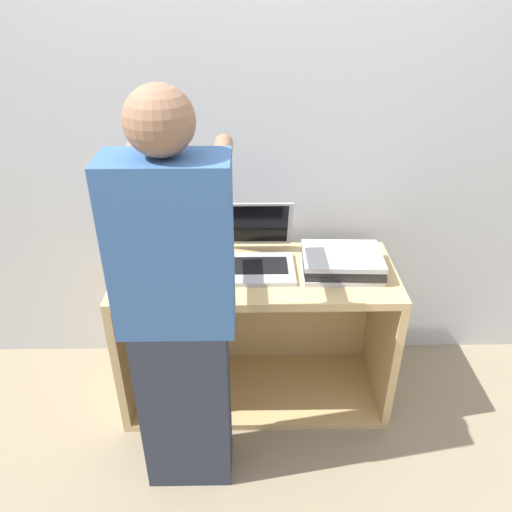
{
  "coord_description": "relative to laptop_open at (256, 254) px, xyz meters",
  "views": [
    {
      "loc": [
        -0.03,
        -1.6,
        1.87
      ],
      "look_at": [
        0.0,
        0.18,
        0.84
      ],
      "focal_mm": 35.0,
      "sensor_mm": 36.0,
      "label": 1
    }
  ],
  "objects": [
    {
      "name": "cart",
      "position": [
        0.0,
        0.01,
        -0.41
      ],
      "size": [
        1.23,
        0.51,
        0.72
      ],
      "color": "tan",
      "rests_on": "ground_plane"
    },
    {
      "name": "laptop_stack_right",
      "position": [
        0.37,
        -0.06,
        -0.01
      ],
      "size": [
        0.35,
        0.28,
        0.09
      ],
      "color": "#B7B7BC",
      "rests_on": "cart"
    },
    {
      "name": "wall_back",
      "position": [
        0.0,
        0.3,
        0.43
      ],
      "size": [
        8.0,
        0.05,
        2.4
      ],
      "color": "silver",
      "rests_on": "ground_plane"
    },
    {
      "name": "ground_plane",
      "position": [
        0.0,
        -0.31,
        -0.77
      ],
      "size": [
        12.0,
        12.0,
        0.0
      ],
      "primitive_type": "plane",
      "color": "gray"
    },
    {
      "name": "laptop_stack_left",
      "position": [
        -0.37,
        -0.06,
        0.01
      ],
      "size": [
        0.36,
        0.28,
        0.13
      ],
      "color": "slate",
      "rests_on": "cart"
    },
    {
      "name": "laptop_open",
      "position": [
        0.0,
        0.0,
        0.0
      ],
      "size": [
        0.34,
        0.35,
        0.26
      ],
      "color": "#B7B7BC",
      "rests_on": "cart"
    },
    {
      "name": "person",
      "position": [
        -0.28,
        -0.49,
        0.03
      ],
      "size": [
        0.4,
        0.52,
        1.6
      ],
      "color": "#2D3342",
      "rests_on": "ground_plane"
    }
  ]
}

